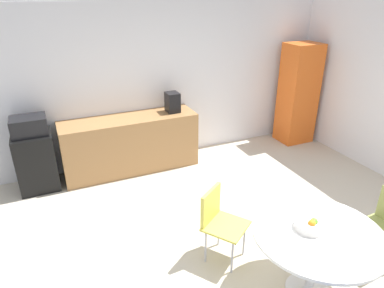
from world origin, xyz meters
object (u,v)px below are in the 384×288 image
Objects in this scene: mini_fridge at (36,161)px; coffee_maker at (173,102)px; locker_cabinet at (298,94)px; round_table at (317,243)px; microwave at (29,126)px; mug_white at (172,110)px; chair_yellow at (218,217)px; fruit_bowl at (310,225)px.

coffee_maker is at bearing 0.00° from mini_fridge.
locker_cabinet is 3.87m from round_table.
microwave is 2.13m from mug_white.
round_table is at bearing -86.02° from mug_white.
mug_white is 0.12m from coffee_maker.
coffee_maker is at bearing 93.48° from round_table.
locker_cabinet is (4.64, -0.10, -0.06)m from microwave.
fruit_bowl reaches higher than chair_yellow.
round_table is at bearing -54.55° from chair_yellow.
fruit_bowl reaches higher than round_table.
locker_cabinet is at bearing -2.30° from coffee_maker.
round_table is at bearing -86.52° from coffee_maker.
locker_cabinet is 2.24× the size of chair_yellow.
round_table is 4.31× the size of fruit_bowl.
microwave is 3.90m from fruit_bowl.
chair_yellow is (-2.88, -2.28, -0.41)m from locker_cabinet.
mini_fridge is 0.72× the size of round_table.
fruit_bowl is (0.55, -0.75, 0.25)m from chair_yellow.
coffee_maker is at bearing 0.00° from microwave.
round_table is 3.24m from coffee_maker.
chair_yellow is at bearing -99.46° from coffee_maker.
mini_fridge is 3.09× the size of fruit_bowl.
coffee_maker reaches higher than mug_white.
microwave is at bearing 178.77° from locker_cabinet.
locker_cabinet reaches higher than microwave.
fruit_bowl is at bearing 117.93° from round_table.
mini_fridge is 2.20m from mug_white.
microwave is (0.00, 0.00, 0.56)m from mini_fridge.
coffee_maker is (-0.19, 3.21, 0.45)m from round_table.
fruit_bowl is 2.16× the size of mug_white.
fruit_bowl is at bearing -86.68° from mug_white.
mini_fridge is at bearing 0.00° from microwave.
locker_cabinet is 1.55× the size of round_table.
mug_white is (-0.18, 3.08, 0.18)m from fruit_bowl.
mini_fridge is 1.80× the size of microwave.
chair_yellow is 0.96m from fruit_bowl.
fruit_bowl is (-0.04, 0.08, 0.16)m from round_table.
locker_cabinet is at bearing 38.32° from chair_yellow.
mini_fridge is 1.04× the size of chair_yellow.
locker_cabinet reaches higher than round_table.
chair_yellow reaches higher than round_table.
mug_white is at bearing -1.21° from mini_fridge.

